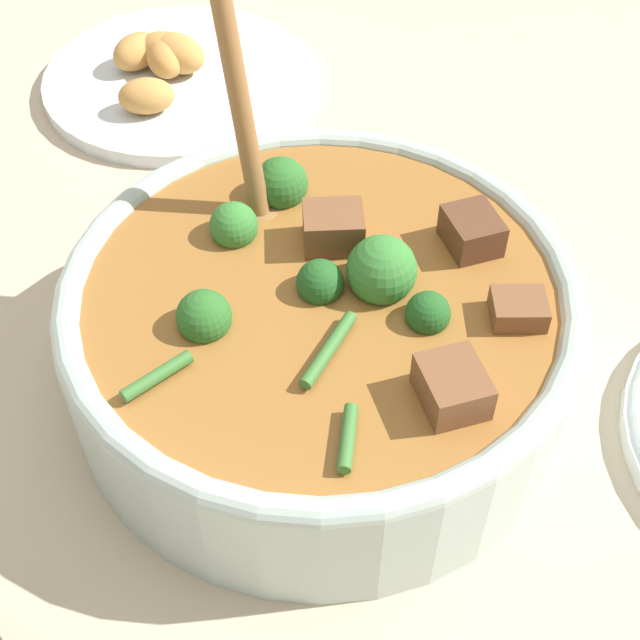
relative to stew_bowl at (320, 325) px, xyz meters
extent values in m
plane|color=#C6B293|center=(0.00, 0.00, -0.05)|extent=(4.00, 4.00, 0.00)
cylinder|color=#B2C6BC|center=(0.00, 0.00, -0.01)|extent=(0.29, 0.29, 0.08)
torus|color=#B2C6BC|center=(0.00, 0.00, 0.03)|extent=(0.29, 0.29, 0.02)
cylinder|color=#9E662D|center=(0.00, 0.00, 0.00)|extent=(0.27, 0.27, 0.05)
sphere|color=#235B23|center=(0.06, -0.01, 0.03)|extent=(0.02, 0.02, 0.02)
cylinder|color=#6B9956|center=(0.06, -0.01, 0.02)|extent=(0.01, 0.01, 0.01)
sphere|color=#2D6B28|center=(-0.05, -0.04, 0.04)|extent=(0.03, 0.03, 0.03)
cylinder|color=#6B9956|center=(-0.05, -0.04, 0.01)|extent=(0.01, 0.01, 0.01)
sphere|color=#235B23|center=(0.00, 0.00, 0.04)|extent=(0.03, 0.03, 0.03)
cylinder|color=#6B9956|center=(0.00, 0.00, 0.02)|extent=(0.01, 0.01, 0.01)
sphere|color=#387F33|center=(0.03, 0.01, 0.04)|extent=(0.04, 0.04, 0.04)
cylinder|color=#6B9956|center=(0.03, 0.01, 0.01)|extent=(0.01, 0.01, 0.02)
sphere|color=#387F33|center=(-0.06, 0.03, 0.04)|extent=(0.03, 0.03, 0.03)
cylinder|color=#6B9956|center=(-0.06, 0.03, 0.02)|extent=(0.01, 0.01, 0.01)
sphere|color=#2D6B28|center=(-0.04, 0.07, 0.04)|extent=(0.03, 0.03, 0.03)
cylinder|color=#6B9956|center=(-0.04, 0.07, 0.01)|extent=(0.01, 0.01, 0.01)
cube|color=brown|center=(0.08, 0.05, 0.04)|extent=(0.04, 0.04, 0.02)
cube|color=brown|center=(0.08, -0.06, 0.04)|extent=(0.04, 0.04, 0.03)
cube|color=brown|center=(0.00, 0.04, 0.04)|extent=(0.04, 0.04, 0.03)
cube|color=brown|center=(0.11, 0.00, 0.03)|extent=(0.03, 0.03, 0.02)
cylinder|color=#3D7533|center=(0.01, -0.05, 0.03)|extent=(0.02, 0.05, 0.01)
cylinder|color=#3D7533|center=(-0.07, -0.08, 0.03)|extent=(0.03, 0.04, 0.01)
cylinder|color=#3D7533|center=(0.03, -0.10, 0.03)|extent=(0.01, 0.04, 0.01)
ellipsoid|color=olive|center=(-0.05, 0.06, 0.02)|extent=(0.04, 0.03, 0.01)
cylinder|color=olive|center=(-0.06, 0.07, 0.11)|extent=(0.05, 0.05, 0.18)
cylinder|color=white|center=(-0.18, 0.29, -0.04)|extent=(0.23, 0.23, 0.01)
ellipsoid|color=#CC8E47|center=(-0.19, 0.29, -0.02)|extent=(0.05, 0.06, 0.03)
ellipsoid|color=#CC8E47|center=(-0.19, 0.23, -0.03)|extent=(0.04, 0.04, 0.02)
ellipsoid|color=#CC8E47|center=(-0.19, 0.30, -0.02)|extent=(0.05, 0.04, 0.03)
ellipsoid|color=#CC8E47|center=(-0.18, 0.29, -0.02)|extent=(0.06, 0.05, 0.03)
ellipsoid|color=#CC8E47|center=(-0.18, 0.23, -0.02)|extent=(0.05, 0.04, 0.03)
ellipsoid|color=#CC8E47|center=(-0.21, 0.29, -0.02)|extent=(0.05, 0.05, 0.03)
camera|label=1|loc=(0.07, -0.33, 0.38)|focal=50.00mm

